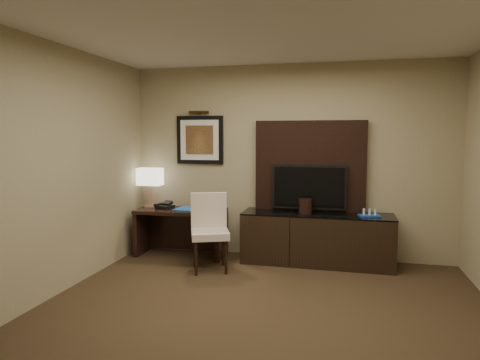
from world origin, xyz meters
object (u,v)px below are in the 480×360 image
(water_bottle, at_px, (207,203))
(minibar_tray, at_px, (370,213))
(desk, at_px, (181,232))
(table_lamp, at_px, (150,188))
(desk_phone, at_px, (165,205))
(ice_bucket, at_px, (305,206))
(desk_chair, at_px, (210,233))
(tv, at_px, (309,187))
(credenza, at_px, (317,239))

(water_bottle, bearing_deg, minibar_tray, -2.04)
(desk, distance_m, table_lamp, 0.81)
(desk, height_order, water_bottle, water_bottle)
(desk_phone, xyz_separation_m, water_bottle, (0.61, 0.08, 0.04))
(table_lamp, distance_m, ice_bucket, 2.27)
(table_lamp, bearing_deg, desk_chair, -30.25)
(desk_phone, bearing_deg, minibar_tray, 16.97)
(tv, xyz_separation_m, ice_bucket, (-0.03, -0.18, -0.24))
(table_lamp, bearing_deg, credenza, -1.17)
(credenza, height_order, ice_bucket, ice_bucket)
(water_bottle, distance_m, minibar_tray, 2.20)
(desk_chair, bearing_deg, desk_phone, 126.00)
(desk_chair, distance_m, minibar_tray, 2.06)
(desk, height_order, minibar_tray, minibar_tray)
(desk, bearing_deg, table_lamp, 167.01)
(tv, height_order, desk_chair, tv)
(desk, relative_size, desk_phone, 5.86)
(desk, bearing_deg, credenza, -0.50)
(desk_chair, relative_size, table_lamp, 1.74)
(table_lamp, xyz_separation_m, desk_phone, (0.27, -0.11, -0.22))
(table_lamp, bearing_deg, desk, -10.99)
(credenza, relative_size, water_bottle, 10.41)
(minibar_tray, bearing_deg, tv, 166.14)
(desk, xyz_separation_m, tv, (1.79, 0.19, 0.68))
(tv, height_order, desk_phone, tv)
(desk_phone, distance_m, water_bottle, 0.62)
(desk_chair, bearing_deg, credenza, 3.48)
(credenza, bearing_deg, desk_chair, -154.66)
(desk_phone, bearing_deg, tv, 22.46)
(ice_bucket, bearing_deg, credenza, 13.63)
(table_lamp, height_order, minibar_tray, table_lamp)
(desk, bearing_deg, minibar_tray, -2.09)
(desk, relative_size, table_lamp, 2.26)
(desk_chair, height_order, table_lamp, table_lamp)
(water_bottle, bearing_deg, desk, -168.61)
(credenza, height_order, desk_chair, desk_chair)
(desk_chair, height_order, ice_bucket, desk_chair)
(desk, relative_size, desk_chair, 1.30)
(desk_phone, bearing_deg, ice_bucket, 17.48)
(desk_chair, xyz_separation_m, table_lamp, (-1.11, 0.65, 0.47))
(ice_bucket, bearing_deg, desk_chair, -154.00)
(tv, bearing_deg, water_bottle, -175.33)
(table_lamp, xyz_separation_m, minibar_tray, (3.08, -0.10, -0.22))
(credenza, relative_size, minibar_tray, 7.64)
(credenza, xyz_separation_m, table_lamp, (-2.42, 0.05, 0.61))
(table_lamp, relative_size, desk_phone, 2.60)
(desk, bearing_deg, desk_chair, -44.40)
(credenza, xyz_separation_m, ice_bucket, (-0.15, -0.04, 0.44))
(credenza, relative_size, ice_bucket, 9.97)
(tv, height_order, water_bottle, tv)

